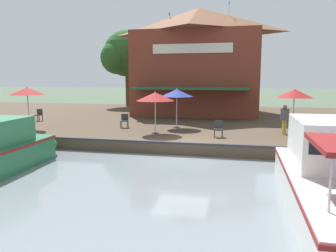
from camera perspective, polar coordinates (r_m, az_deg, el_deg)
The scene contains 13 objects.
ground_plane at distance 15.24m, azimuth 2.39°, elevation -5.48°, with size 220.00×220.00×0.00m, color #4C5B47.
quay_deck at distance 25.92m, azimuth 6.67°, elevation 0.87°, with size 22.00×56.00×0.60m, color #4C3D2D.
quay_edge_fender at distance 15.19m, azimuth 2.47°, elevation -3.01°, with size 0.20×50.40×0.10m, color #2D2D33.
waterfront_restaurant at distance 28.79m, azimuth 5.29°, elevation 11.26°, with size 9.51×10.53×9.32m.
patio_umbrella_near_quay_edge at distance 19.19m, azimuth 21.16°, elevation 5.31°, with size 1.94×1.94×2.49m.
patio_umbrella_by_entrance at distance 21.04m, azimuth -23.32°, elevation 5.59°, with size 2.00×2.00×2.54m.
patio_umbrella_mid_patio_right at distance 20.07m, azimuth 1.53°, elevation 5.76°, with size 2.00×2.00×2.41m.
patio_umbrella_mid_patio_left at distance 17.95m, azimuth -2.25°, elevation 5.13°, with size 2.09×2.09×2.31m.
cafe_chair_mid_patio at distance 17.19m, azimuth 8.76°, elevation -0.33°, with size 0.48×0.48×0.85m.
cafe_chair_back_row_seat at distance 25.25m, azimuth -21.59°, elevation 1.92°, with size 0.45×0.45×0.85m.
cafe_chair_far_corner_seat at distance 20.44m, azimuth -7.58°, elevation 1.06°, with size 0.51×0.51×0.85m.
person_near_entrance at distance 18.96m, azimuth 19.65°, elevation 1.65°, with size 0.45×0.45×1.60m.
tree_upstream_bank at distance 36.13m, azimuth -7.64°, elevation 12.21°, with size 5.17×4.93×8.14m.
Camera 1 is at (14.57, 2.58, 3.62)m, focal length 35.00 mm.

